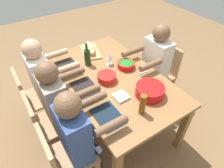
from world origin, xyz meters
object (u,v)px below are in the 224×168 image
at_px(serving_bowl_salad, 150,90).
at_px(chair_far_center, 161,71).
at_px(diner_near_center, 59,102).
at_px(dining_table, 112,82).
at_px(serving_bowl_pasta, 107,77).
at_px(serving_bowl_greens, 126,65).
at_px(diner_near_left, 45,77).
at_px(chair_near_center, 46,122).
at_px(wine_bottle, 87,57).
at_px(diner_far_center, 154,62).
at_px(chair_near_left, 34,96).
at_px(napkin_stack, 121,97).
at_px(bread_loaf, 90,48).
at_px(chair_near_right, 63,157).
at_px(cutting_board, 90,52).
at_px(diner_near_right, 79,134).
at_px(beer_bottle, 143,105).
at_px(wine_glass, 109,57).

bearing_deg(serving_bowl_salad, chair_far_center, 124.21).
bearing_deg(diner_near_center, dining_table, 90.00).
xyz_separation_m(serving_bowl_pasta, serving_bowl_greens, (-0.08, 0.32, -0.01)).
height_order(dining_table, diner_near_left, diner_near_left).
xyz_separation_m(dining_table, chair_near_center, (0.00, -0.83, -0.18)).
xyz_separation_m(serving_bowl_salad, wine_bottle, (-0.81, -0.28, 0.05)).
bearing_deg(chair_near_center, diner_far_center, 90.00).
xyz_separation_m(chair_far_center, diner_near_center, (-0.00, -1.47, 0.21)).
bearing_deg(wine_bottle, chair_near_center, -63.11).
bearing_deg(dining_table, chair_far_center, 90.00).
relative_size(chair_near_left, napkin_stack, 6.07).
xyz_separation_m(bread_loaf, wine_bottle, (0.24, -0.16, 0.04)).
bearing_deg(bread_loaf, chair_near_right, -39.33).
xyz_separation_m(dining_table, diner_near_center, (0.00, -0.64, 0.04)).
xyz_separation_m(chair_near_right, cutting_board, (-1.06, 0.87, 0.27)).
distance_m(diner_near_right, beer_bottle, 0.62).
distance_m(bread_loaf, napkin_stack, 0.93).
height_order(chair_near_center, cutting_board, chair_near_center).
bearing_deg(dining_table, cutting_board, 176.15).
relative_size(dining_table, serving_bowl_greens, 8.20).
height_order(diner_near_right, bread_loaf, diner_near_right).
relative_size(chair_near_left, serving_bowl_greens, 4.15).
xyz_separation_m(chair_near_center, napkin_stack, (0.33, 0.72, 0.27)).
relative_size(cutting_board, bread_loaf, 1.25).
bearing_deg(diner_near_left, wine_bottle, 78.96).
bearing_deg(diner_near_left, chair_far_center, 72.54).
relative_size(chair_near_center, napkin_stack, 6.07).
xyz_separation_m(chair_near_center, wine_bottle, (-0.36, 0.71, 0.37)).
bearing_deg(wine_bottle, diner_near_center, -55.62).
bearing_deg(cutting_board, wine_bottle, -33.72).
relative_size(diner_near_right, beer_bottle, 5.45).
height_order(chair_near_left, diner_near_center, diner_near_center).
bearing_deg(chair_near_left, bread_loaf, 98.72).
bearing_deg(diner_far_center, chair_near_left, -107.46).
xyz_separation_m(chair_near_left, wine_glass, (0.25, 0.93, 0.37)).
height_order(chair_near_left, wine_bottle, wine_bottle).
bearing_deg(wine_glass, chair_near_right, -53.81).
bearing_deg(serving_bowl_pasta, wine_glass, 142.14).
xyz_separation_m(diner_far_center, cutting_board, (-0.60, -0.60, 0.05)).
bearing_deg(diner_near_right, serving_bowl_greens, 120.65).
relative_size(diner_near_center, napkin_stack, 8.57).
xyz_separation_m(dining_table, serving_bowl_greens, (-0.06, 0.24, 0.12)).
height_order(diner_far_center, diner_near_right, same).
bearing_deg(diner_far_center, diner_near_left, -109.78).
distance_m(diner_near_left, chair_near_center, 0.54).
relative_size(diner_near_center, serving_bowl_salad, 4.11).
height_order(serving_bowl_greens, wine_glass, wine_glass).
bearing_deg(serving_bowl_pasta, beer_bottle, 2.55).
xyz_separation_m(dining_table, beer_bottle, (0.59, -0.06, 0.19)).
xyz_separation_m(chair_near_right, beer_bottle, (0.13, 0.77, 0.37)).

